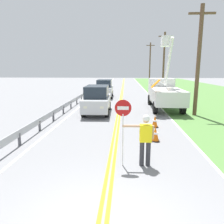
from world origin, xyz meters
TOP-DOWN VIEW (x-y plane):
  - centerline_yellow_left at (-0.09, 20.00)m, footprint 0.11×110.00m
  - centerline_yellow_right at (0.09, 20.00)m, footprint 0.11×110.00m
  - edge_line_right at (3.60, 20.00)m, footprint 0.12×110.00m
  - edge_line_left at (-3.60, 20.00)m, footprint 0.12×110.00m
  - flagger_worker at (1.17, 3.20)m, footprint 1.09×0.25m
  - stop_sign_paddle at (0.40, 3.17)m, footprint 0.56×0.04m
  - utility_bucket_truck at (3.82, 14.84)m, footprint 2.75×6.84m
  - oncoming_suv_nearest at (-1.67, 12.18)m, footprint 2.01×4.65m
  - oncoming_suv_second at (-2.01, 21.56)m, footprint 1.98×4.64m
  - utility_pole_near at (5.57, 11.91)m, footprint 1.80×0.28m
  - utility_pole_mid at (6.09, 29.01)m, footprint 1.80×0.28m
  - utility_pole_far at (5.83, 45.08)m, footprint 1.80×0.28m
  - traffic_cone_lead at (1.90, 5.86)m, footprint 0.40×0.40m
  - traffic_cone_mid at (2.21, 8.35)m, footprint 0.40×0.40m
  - guardrail_left_shoulder at (-4.20, 15.20)m, footprint 0.10×32.00m

SIDE VIEW (x-z plane):
  - centerline_yellow_left at x=-0.09m, z-range 0.00..0.01m
  - centerline_yellow_right at x=0.09m, z-range 0.00..0.01m
  - edge_line_right at x=3.60m, z-range 0.00..0.01m
  - edge_line_left at x=-3.60m, z-range 0.00..0.01m
  - traffic_cone_lead at x=1.90m, z-range -0.01..0.69m
  - traffic_cone_mid at x=2.21m, z-range -0.01..0.69m
  - guardrail_left_shoulder at x=-4.20m, z-range 0.16..0.87m
  - flagger_worker at x=1.17m, z-range 0.13..1.96m
  - oncoming_suv_nearest at x=-1.67m, z-range 0.01..2.11m
  - oncoming_suv_second at x=-2.01m, z-range 0.01..2.11m
  - utility_bucket_truck at x=3.82m, z-range -1.55..4.41m
  - stop_sign_paddle at x=0.40m, z-range 0.54..2.87m
  - utility_pole_near at x=5.57m, z-range 0.18..7.80m
  - utility_pole_mid at x=6.09m, z-range 0.18..8.76m
  - utility_pole_far at x=5.83m, z-range 0.19..9.17m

